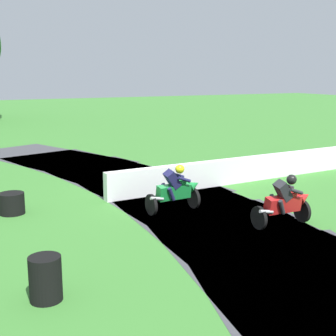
% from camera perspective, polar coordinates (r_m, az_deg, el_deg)
% --- Properties ---
extents(ground_plane, '(120.00, 120.00, 0.00)m').
position_cam_1_polar(ground_plane, '(15.44, -0.42, -3.07)').
color(ground_plane, '#38752D').
extents(track_asphalt, '(7.62, 26.31, 0.01)m').
position_cam_1_polar(track_asphalt, '(15.13, -2.60, -3.37)').
color(track_asphalt, '#3D3D42').
rests_on(track_asphalt, ground).
extents(safety_barrier, '(14.80, 1.09, 0.90)m').
position_cam_1_polar(safety_barrier, '(18.48, 14.03, 0.44)').
color(safety_barrier, white).
rests_on(safety_barrier, ground).
extents(motorcycle_lead_red, '(1.69, 0.74, 1.43)m').
position_cam_1_polar(motorcycle_lead_red, '(12.38, 14.18, -3.97)').
color(motorcycle_lead_red, black).
rests_on(motorcycle_lead_red, ground).
extents(motorcycle_chase_green, '(1.68, 0.75, 1.42)m').
position_cam_1_polar(motorcycle_chase_green, '(13.23, 1.01, -2.60)').
color(motorcycle_chase_green, black).
rests_on(motorcycle_chase_green, ground).
extents(tire_stack_near, '(0.57, 0.57, 0.80)m').
position_cam_1_polar(tire_stack_near, '(8.55, -14.75, -12.94)').
color(tire_stack_near, black).
rests_on(tire_stack_near, ground).
extents(tire_stack_mid_a, '(0.70, 0.70, 0.60)m').
position_cam_1_polar(tire_stack_mid_a, '(13.83, -18.54, -4.13)').
color(tire_stack_mid_a, black).
rests_on(tire_stack_mid_a, ground).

